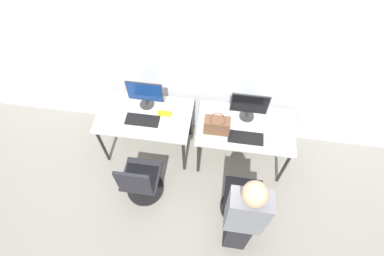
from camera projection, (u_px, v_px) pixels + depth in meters
ground_plane at (191, 173)px, 4.06m from camera, size 20.00×20.00×0.00m
wall_back at (200, 54)px, 3.34m from camera, size 12.00×0.05×2.80m
desk_left at (145, 119)px, 3.75m from camera, size 1.16×0.68×0.74m
monitor_left at (145, 94)px, 3.60m from camera, size 0.44×0.18×0.40m
keyboard_left at (142, 120)px, 3.63m from camera, size 0.41×0.17×0.02m
mouse_left at (165, 124)px, 3.59m from camera, size 0.06×0.09×0.03m
office_chair_left at (141, 182)px, 3.62m from camera, size 0.48×0.48×0.86m
desk_right at (245, 131)px, 3.65m from camera, size 1.16×0.68×0.74m
monitor_right at (249, 106)px, 3.50m from camera, size 0.44×0.18×0.40m
keyboard_right at (246, 138)px, 3.49m from camera, size 0.41×0.17×0.02m
mouse_right at (268, 141)px, 3.46m from camera, size 0.06×0.09×0.03m
office_chair_right at (242, 202)px, 3.48m from camera, size 0.48×0.48×0.86m
person_right at (243, 219)px, 2.84m from camera, size 0.36×0.21×1.62m
handbag at (217, 125)px, 3.46m from camera, size 0.30×0.18×0.25m
placard_left at (165, 114)px, 3.65m from camera, size 0.16×0.03×0.08m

